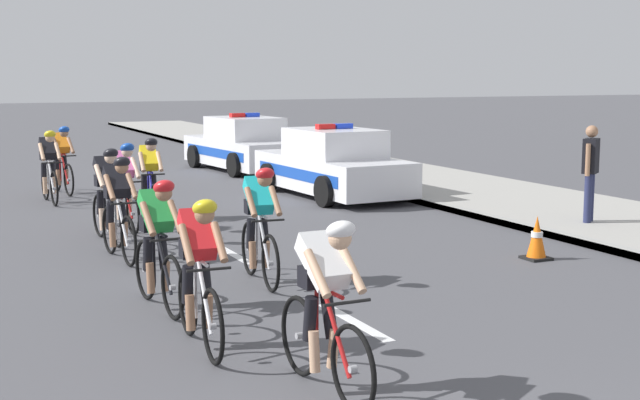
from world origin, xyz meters
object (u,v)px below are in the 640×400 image
(cyclist_eighth, at_px, (124,185))
(police_car_nearest, at_px, (332,165))
(police_car_second, at_px, (244,146))
(cyclist_sixth, at_px, (107,193))
(cyclist_ninth, at_px, (49,166))
(cyclist_third, at_px, (158,242))
(cyclist_fourth, at_px, (260,223))
(cyclist_fifth, at_px, (118,206))
(traffic_cone_near, at_px, (537,238))
(cyclist_seventh, at_px, (150,177))
(cyclist_tenth, at_px, (62,159))
(cyclist_lead, at_px, (326,303))
(cyclist_second, at_px, (199,271))
(spectator_middle, at_px, (590,167))

(cyclist_eighth, xyz_separation_m, police_car_nearest, (5.08, 2.37, -0.11))
(police_car_nearest, distance_m, police_car_second, 5.67)
(cyclist_sixth, xyz_separation_m, cyclist_ninth, (-0.23, 4.79, 0.00))
(cyclist_third, distance_m, cyclist_eighth, 5.31)
(cyclist_fourth, relative_size, cyclist_fifth, 1.00)
(police_car_second, bearing_deg, traffic_cone_near, -90.85)
(cyclist_seventh, relative_size, traffic_cone_near, 2.69)
(cyclist_sixth, bearing_deg, cyclist_third, -94.05)
(cyclist_ninth, relative_size, cyclist_tenth, 1.00)
(police_car_nearest, bearing_deg, cyclist_lead, -115.93)
(traffic_cone_near, bearing_deg, cyclist_fourth, 175.80)
(cyclist_ninth, bearing_deg, police_car_second, 35.86)
(cyclist_sixth, xyz_separation_m, cyclist_seventh, (1.15, 1.88, 0.00))
(cyclist_seventh, xyz_separation_m, police_car_second, (4.40, 7.09, -0.11))
(cyclist_second, bearing_deg, police_car_nearest, 57.57)
(police_car_second, distance_m, traffic_cone_near, 12.91)
(cyclist_lead, xyz_separation_m, cyclist_ninth, (-0.51, 12.34, 0.00))
(cyclist_eighth, xyz_separation_m, spectator_middle, (7.34, -3.19, 0.30))
(cyclist_tenth, bearing_deg, cyclist_eighth, -87.48)
(cyclist_third, bearing_deg, traffic_cone_near, 3.96)
(cyclist_third, relative_size, cyclist_ninth, 1.00)
(cyclist_fifth, xyz_separation_m, cyclist_seventh, (1.29, 3.32, 0.00))
(traffic_cone_near, bearing_deg, cyclist_seventh, 125.93)
(cyclist_second, relative_size, cyclist_sixth, 1.00)
(cyclist_sixth, distance_m, police_car_nearest, 6.46)
(cyclist_fifth, distance_m, cyclist_ninth, 6.23)
(cyclist_second, distance_m, police_car_second, 16.03)
(cyclist_fifth, bearing_deg, police_car_second, 61.34)
(spectator_middle, bearing_deg, cyclist_sixth, 163.86)
(police_car_nearest, height_order, police_car_second, same)
(police_car_nearest, bearing_deg, cyclist_ninth, 165.55)
(cyclist_second, bearing_deg, cyclist_third, 89.48)
(cyclist_tenth, relative_size, traffic_cone_near, 2.68)
(cyclist_tenth, bearing_deg, police_car_second, 27.98)
(cyclist_fourth, distance_m, spectator_middle, 6.76)
(police_car_nearest, height_order, traffic_cone_near, police_car_nearest)
(cyclist_fourth, height_order, cyclist_sixth, same)
(cyclist_second, height_order, spectator_middle, spectator_middle)
(cyclist_lead, distance_m, police_car_nearest, 12.06)
(cyclist_seventh, xyz_separation_m, cyclist_eighth, (-0.68, -0.95, 0.00))
(cyclist_third, xyz_separation_m, cyclist_fifth, (0.17, 2.89, 0.00))
(police_car_second, xyz_separation_m, spectator_middle, (2.26, -11.23, 0.40))
(cyclist_tenth, relative_size, spectator_middle, 1.03)
(cyclist_sixth, bearing_deg, spectator_middle, -16.14)
(cyclist_fifth, xyz_separation_m, cyclist_ninth, (-0.09, 6.23, 0.00))
(cyclist_fourth, height_order, cyclist_fifth, same)
(cyclist_sixth, height_order, cyclist_eighth, same)
(cyclist_fourth, bearing_deg, cyclist_tenth, 95.56)
(police_car_nearest, xyz_separation_m, spectator_middle, (2.26, -5.56, 0.40))
(cyclist_third, xyz_separation_m, cyclist_ninth, (0.08, 9.12, 0.00))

